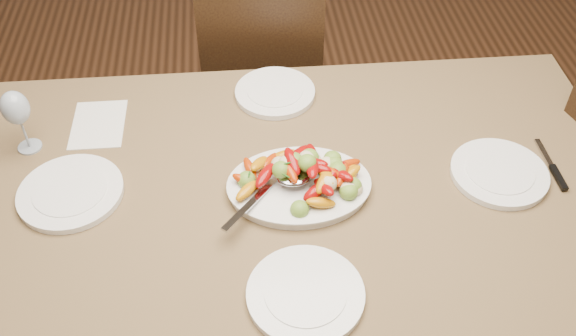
% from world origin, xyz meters
% --- Properties ---
extents(dining_table, '(1.86, 1.07, 0.76)m').
position_xyz_m(dining_table, '(0.21, 0.24, 0.38)').
color(dining_table, brown).
rests_on(dining_table, ground).
extents(chair_far, '(0.46, 0.46, 0.95)m').
position_xyz_m(chair_far, '(0.21, 1.08, 0.47)').
color(chair_far, black).
rests_on(chair_far, ground).
extents(serving_platter, '(0.37, 0.27, 0.02)m').
position_xyz_m(serving_platter, '(0.24, 0.21, 0.77)').
color(serving_platter, white).
rests_on(serving_platter, dining_table).
extents(roasted_vegetables, '(0.30, 0.21, 0.09)m').
position_xyz_m(roasted_vegetables, '(0.24, 0.21, 0.83)').
color(roasted_vegetables, '#7D0706').
rests_on(roasted_vegetables, serving_platter).
extents(serving_spoon, '(0.26, 0.22, 0.03)m').
position_xyz_m(serving_spoon, '(0.17, 0.18, 0.81)').
color(serving_spoon, '#9EA0A8').
rests_on(serving_spoon, serving_platter).
extents(plate_left, '(0.27, 0.27, 0.02)m').
position_xyz_m(plate_left, '(-0.35, 0.26, 0.77)').
color(plate_left, white).
rests_on(plate_left, dining_table).
extents(plate_right, '(0.26, 0.26, 0.02)m').
position_xyz_m(plate_right, '(0.78, 0.21, 0.77)').
color(plate_right, white).
rests_on(plate_right, dining_table).
extents(plate_far, '(0.24, 0.24, 0.02)m').
position_xyz_m(plate_far, '(0.21, 0.62, 0.77)').
color(plate_far, white).
rests_on(plate_far, dining_table).
extents(plate_near, '(0.27, 0.27, 0.02)m').
position_xyz_m(plate_near, '(0.22, -0.12, 0.77)').
color(plate_near, white).
rests_on(plate_near, dining_table).
extents(wine_glass, '(0.08, 0.08, 0.20)m').
position_xyz_m(wine_glass, '(-0.49, 0.45, 0.86)').
color(wine_glass, '#8C99A5').
rests_on(wine_glass, dining_table).
extents(menu_card, '(0.15, 0.21, 0.00)m').
position_xyz_m(menu_card, '(-0.31, 0.53, 0.76)').
color(menu_card, silver).
rests_on(menu_card, dining_table).
extents(table_knife, '(0.02, 0.20, 0.01)m').
position_xyz_m(table_knife, '(0.93, 0.23, 0.76)').
color(table_knife, '#9EA0A8').
rests_on(table_knife, dining_table).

